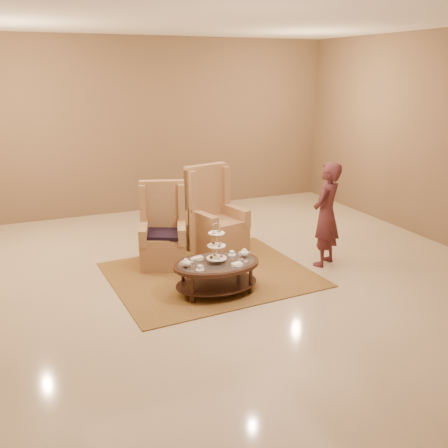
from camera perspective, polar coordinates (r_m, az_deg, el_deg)
name	(u,v)px	position (r m, az deg, el deg)	size (l,w,h in m)	color
ground	(224,277)	(7.20, -0.01, -6.13)	(8.00, 8.00, 0.00)	beige
ceiling	(224,277)	(7.20, -0.01, -6.13)	(8.00, 8.00, 0.02)	white
wall_back	(147,126)	(10.47, -8.74, 10.98)	(8.00, 0.04, 3.50)	#7E6045
rug	(211,274)	(7.29, -1.54, -5.78)	(2.92, 2.48, 0.01)	olive
tea_table	(216,268)	(6.60, -0.86, -5.03)	(1.19, 0.84, 0.98)	black
armchair_left	(163,237)	(7.62, -6.96, -1.48)	(0.86, 0.87, 1.26)	#AA7C50
armchair_right	(214,223)	(8.08, -1.19, 0.07)	(0.92, 0.94, 1.40)	#AA7C50
person	(326,215)	(7.58, 11.60, 1.06)	(0.69, 0.63, 1.58)	#502227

